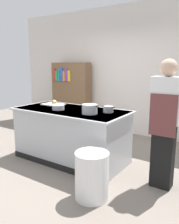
# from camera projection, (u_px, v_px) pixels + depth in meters

# --- Properties ---
(ground_plane) EXTENTS (10.00, 10.00, 0.00)m
(ground_plane) POSITION_uv_depth(u_px,v_px,m) (72.00, 159.00, 4.08)
(ground_plane) COLOR slate
(back_wall) EXTENTS (6.40, 0.12, 3.00)m
(back_wall) POSITION_uv_depth(u_px,v_px,m) (125.00, 71.00, 5.49)
(back_wall) COLOR silver
(back_wall) RESTS_ON ground_plane
(counter_island) EXTENTS (1.98, 0.98, 0.90)m
(counter_island) POSITION_uv_depth(u_px,v_px,m) (71.00, 134.00, 3.98)
(counter_island) COLOR #B7BABF
(counter_island) RESTS_ON ground_plane
(cutting_board) EXTENTS (0.40, 0.28, 0.02)m
(cutting_board) POSITION_uv_depth(u_px,v_px,m) (53.00, 104.00, 4.34)
(cutting_board) COLOR silver
(cutting_board) RESTS_ON counter_island
(onion) EXTENTS (0.09, 0.09, 0.09)m
(onion) POSITION_uv_depth(u_px,v_px,m) (54.00, 102.00, 4.25)
(onion) COLOR tan
(onion) RESTS_ON cutting_board
(stock_pot) EXTENTS (0.31, 0.24, 0.15)m
(stock_pot) POSITION_uv_depth(u_px,v_px,m) (90.00, 109.00, 3.54)
(stock_pot) COLOR #B7BABF
(stock_pot) RESTS_ON counter_island
(sauce_pan) EXTENTS (0.23, 0.16, 0.10)m
(sauce_pan) POSITION_uv_depth(u_px,v_px,m) (108.00, 109.00, 3.65)
(sauce_pan) COLOR #99999E
(sauce_pan) RESTS_ON counter_island
(mixing_bowl) EXTENTS (0.21, 0.21, 0.08)m
(mixing_bowl) POSITION_uv_depth(u_px,v_px,m) (58.00, 107.00, 3.87)
(mixing_bowl) COLOR #B7BABF
(mixing_bowl) RESTS_ON counter_island
(trash_bin) EXTENTS (0.42, 0.42, 0.60)m
(trash_bin) POSITION_uv_depth(u_px,v_px,m) (92.00, 175.00, 2.84)
(trash_bin) COLOR white
(trash_bin) RESTS_ON ground_plane
(person_chef) EXTENTS (0.38, 0.25, 1.72)m
(person_chef) POSITION_uv_depth(u_px,v_px,m) (165.00, 122.00, 3.00)
(person_chef) COLOR black
(person_chef) RESTS_ON ground_plane
(bookshelf) EXTENTS (1.10, 0.31, 1.70)m
(bookshelf) POSITION_uv_depth(u_px,v_px,m) (71.00, 95.00, 6.13)
(bookshelf) COLOR brown
(bookshelf) RESTS_ON ground_plane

